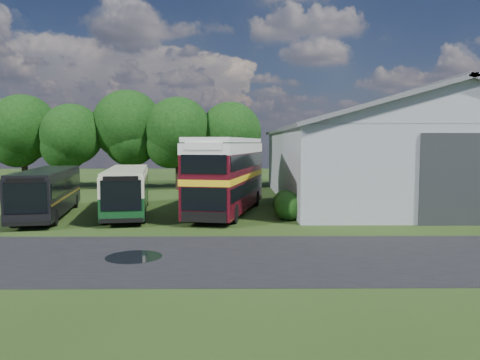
{
  "coord_description": "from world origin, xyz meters",
  "views": [
    {
      "loc": [
        2.49,
        -21.01,
        4.47
      ],
      "look_at": [
        2.77,
        8.0,
        2.16
      ],
      "focal_mm": 35.0,
      "sensor_mm": 36.0,
      "label": 1
    }
  ],
  "objects_px": {
    "bus_dark_single": "(48,192)",
    "bus_maroon_double": "(227,176)",
    "bus_green_single": "(127,190)",
    "storage_shed": "(393,147)"
  },
  "relations": [
    {
      "from": "bus_dark_single",
      "to": "bus_maroon_double",
      "type": "bearing_deg",
      "value": -4.18
    },
    {
      "from": "bus_green_single",
      "to": "bus_maroon_double",
      "type": "xyz_separation_m",
      "value": [
        6.28,
        0.25,
        0.85
      ]
    },
    {
      "from": "storage_shed",
      "to": "bus_dark_single",
      "type": "relative_size",
      "value": 2.34
    },
    {
      "from": "bus_green_single",
      "to": "bus_maroon_double",
      "type": "height_order",
      "value": "bus_maroon_double"
    },
    {
      "from": "bus_dark_single",
      "to": "storage_shed",
      "type": "bearing_deg",
      "value": 9.46
    },
    {
      "from": "storage_shed",
      "to": "bus_green_single",
      "type": "xyz_separation_m",
      "value": [
        -19.32,
        -7.71,
        -2.64
      ]
    },
    {
      "from": "storage_shed",
      "to": "bus_dark_single",
      "type": "xyz_separation_m",
      "value": [
        -23.95,
        -8.64,
        -2.65
      ]
    },
    {
      "from": "storage_shed",
      "to": "bus_maroon_double",
      "type": "xyz_separation_m",
      "value": [
        -13.04,
        -7.46,
        -1.79
      ]
    },
    {
      "from": "bus_maroon_double",
      "to": "bus_dark_single",
      "type": "xyz_separation_m",
      "value": [
        -10.91,
        -1.19,
        -0.86
      ]
    },
    {
      "from": "storage_shed",
      "to": "bus_green_single",
      "type": "bearing_deg",
      "value": -158.25
    }
  ]
}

